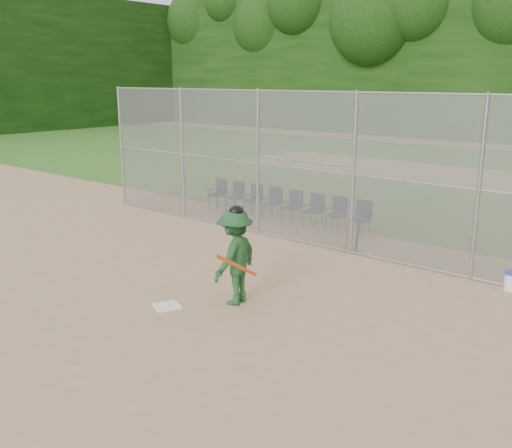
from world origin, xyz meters
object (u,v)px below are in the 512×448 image
Objects in this scene: water_cooler at (512,281)px; home_plate at (167,306)px; batter_at_plate at (235,256)px; chair_0 at (217,194)px.

home_plate is at bearing -133.28° from water_cooler.
chair_0 is (-6.07, 5.92, -0.47)m from batter_at_plate.
batter_at_plate is 8.49m from chair_0.
chair_0 is at bearing 170.01° from water_cooler.
home_plate is at bearing -53.07° from chair_0.
home_plate is 7.07m from water_cooler.
chair_0 reaches higher than home_plate.
batter_at_plate is at bearing -44.26° from chair_0.
home_plate is 0.49× the size of chair_0.
batter_at_plate is 4.97× the size of water_cooler.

